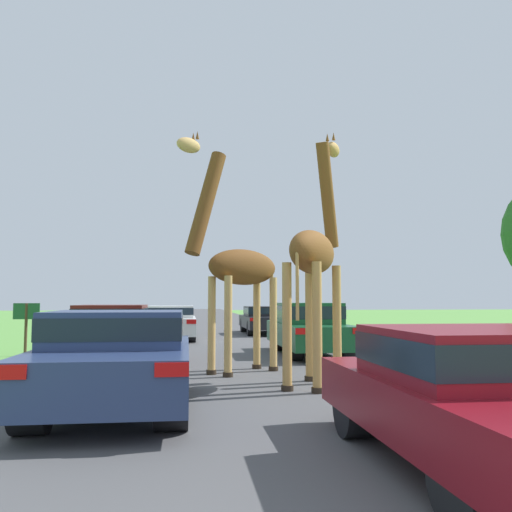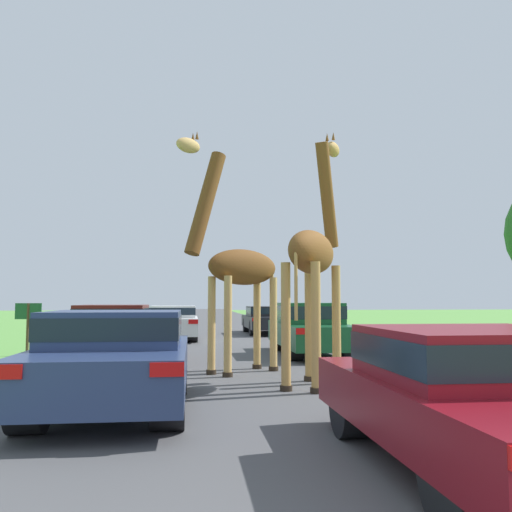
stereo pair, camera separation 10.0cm
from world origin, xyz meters
name	(u,v)px [view 2 (the right image)]	position (x,y,z in m)	size (l,w,h in m)	color
road	(214,327)	(0.00, 30.00, 0.00)	(8.11, 120.00, 0.00)	#4C4C4F
giraffe_near_road	(236,264)	(-0.32, 10.84, 2.28)	(2.42, 2.00, 4.91)	tan
giraffe_companion	(314,256)	(0.97, 9.09, 2.33)	(1.70, 2.41, 4.96)	tan
car_lead_maroon	(477,392)	(1.35, 4.19, 0.70)	(1.97, 4.20, 1.27)	maroon
car_queue_right	(267,319)	(2.16, 23.98, 0.68)	(1.89, 4.75, 1.24)	black
car_queue_left	(115,357)	(-2.31, 7.23, 0.74)	(1.98, 4.06, 1.38)	navy
car_far_ahead	(112,331)	(-3.22, 13.41, 0.75)	(1.82, 4.26, 1.41)	#561914
car_verge_right	(173,322)	(-1.95, 20.44, 0.69)	(1.86, 3.93, 1.31)	silver
car_rear_follower	(310,327)	(2.06, 14.44, 0.77)	(1.70, 4.67, 1.45)	#144C28
sign_post	(28,319)	(-5.73, 15.08, 1.01)	(0.70, 0.08, 1.44)	#4C3823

